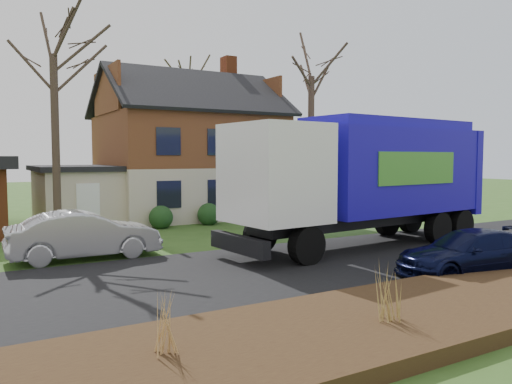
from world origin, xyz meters
TOP-DOWN VIEW (x-y plane):
  - ground at (0.00, 0.00)m, footprint 120.00×120.00m
  - road at (0.00, 0.00)m, footprint 80.00×7.00m
  - mulch_verge at (0.00, -5.30)m, footprint 80.00×3.50m
  - main_house at (1.49, 13.91)m, footprint 12.95×8.95m
  - garbage_truck at (3.84, 1.57)m, footprint 11.07×3.86m
  - silver_sedan at (-5.64, 4.32)m, footprint 4.69×1.66m
  - navy_wagon at (3.10, -3.33)m, footprint 4.55×2.54m
  - tree_front_west at (-5.82, 8.43)m, footprint 3.36×3.36m
  - tree_front_east at (7.57, 10.13)m, footprint 3.93×3.93m
  - tree_back at (5.73, 23.24)m, footprint 3.72×3.72m
  - grass_clump_west at (-6.32, -5.13)m, footprint 0.34×0.28m
  - grass_clump_mid at (-2.31, -5.59)m, footprint 0.38×0.31m

SIDE VIEW (x-z plane):
  - ground at x=0.00m, z-range 0.00..0.00m
  - road at x=0.00m, z-range 0.00..0.02m
  - mulch_verge at x=0.00m, z-range 0.00..0.30m
  - navy_wagon at x=3.10m, z-range 0.00..1.25m
  - grass_clump_west at x=-6.32m, z-range 0.30..1.20m
  - silver_sedan at x=-5.64m, z-range 0.00..1.54m
  - grass_clump_mid at x=-2.31m, z-range 0.30..1.35m
  - garbage_truck at x=3.84m, z-range 0.36..5.01m
  - main_house at x=1.49m, z-range -0.60..8.66m
  - tree_front_west at x=-5.82m, z-range 3.23..13.20m
  - tree_front_east at x=7.57m, z-range 3.42..14.35m
  - tree_back at x=5.73m, z-range 3.93..15.71m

